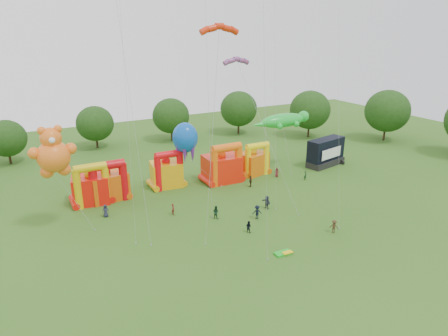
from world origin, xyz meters
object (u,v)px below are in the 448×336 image
gecko_kite (283,123)px  bouncy_castle_2 (167,172)px  spectator_4 (251,181)px  stage_trailer (326,152)px  octopus_kite (194,155)px  spectator_0 (106,211)px  bouncy_castle_0 (91,187)px  teddy_bear_kite (63,175)px

gecko_kite → bouncy_castle_2: bearing=174.0°
gecko_kite → spectator_4: gecko_kite is taller
stage_trailer → spectator_4: bearing=-171.9°
octopus_kite → spectator_4: (7.70, -4.68, -4.25)m
bouncy_castle_2 → spectator_4: bouncy_castle_2 is taller
gecko_kite → spectator_0: gecko_kite is taller
bouncy_castle_0 → teddy_bear_kite: bearing=-119.9°
bouncy_castle_2 → bouncy_castle_0: bearing=-176.1°
bouncy_castle_0 → bouncy_castle_2: bouncy_castle_0 is taller
gecko_kite → spectator_4: size_ratio=6.14×
stage_trailer → octopus_kite: size_ratio=0.79×
teddy_bear_kite → octopus_kite: teddy_bear_kite is taller
bouncy_castle_2 → spectator_0: bouncy_castle_2 is taller
teddy_bear_kite → spectator_4: size_ratio=7.04×
stage_trailer → spectator_4: 18.31m
bouncy_castle_0 → gecko_kite: gecko_kite is taller
bouncy_castle_2 → spectator_4: size_ratio=3.24×
teddy_bear_kite → octopus_kite: bearing=16.8°
bouncy_castle_2 → spectator_0: (-11.37, -6.46, -1.50)m
octopus_kite → spectator_4: bearing=-31.3°
teddy_bear_kite → gecko_kite: (37.28, 5.86, 1.17)m
octopus_kite → gecko_kite: bearing=-0.8°
bouncy_castle_2 → spectator_0: size_ratio=3.52×
teddy_bear_kite → spectator_4: 28.69m
bouncy_castle_0 → octopus_kite: 16.32m
spectator_0 → spectator_4: (23.09, -0.18, 0.08)m
bouncy_castle_0 → spectator_4: 24.49m
stage_trailer → bouncy_castle_0: bearing=175.6°
spectator_4 → bouncy_castle_0: bearing=-57.4°
teddy_bear_kite → spectator_4: (27.91, 1.42, -6.51)m
teddy_bear_kite → spectator_0: teddy_bear_kite is taller
gecko_kite → spectator_0: (-32.46, -4.26, -7.75)m
bouncy_castle_2 → teddy_bear_kite: size_ratio=0.46×
bouncy_castle_0 → gecko_kite: size_ratio=0.54×
stage_trailer → teddy_bear_kite: 46.42m
spectator_0 → octopus_kite: bearing=16.9°
bouncy_castle_0 → octopus_kite: (16.04, -1.14, 2.78)m
teddy_bear_kite → gecko_kite: 37.76m
stage_trailer → gecko_kite: 10.82m
spectator_4 → spectator_0: bearing=-44.1°
bouncy_castle_0 → spectator_4: bouncy_castle_0 is taller
gecko_kite → octopus_kite: 17.42m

